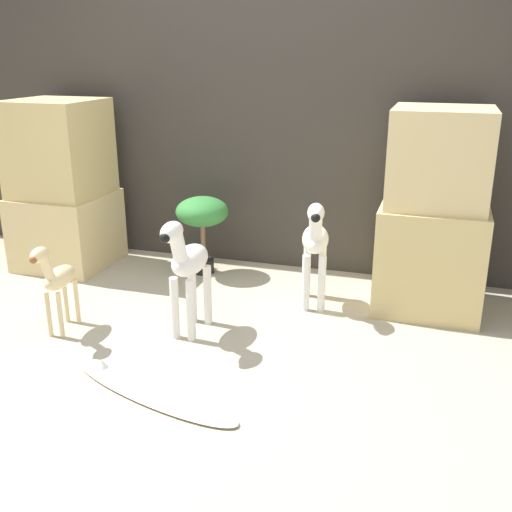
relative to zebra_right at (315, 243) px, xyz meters
name	(u,v)px	position (x,y,z in m)	size (l,w,h in m)	color
ground_plane	(163,356)	(-0.62, -0.89, -0.42)	(14.00, 14.00, 0.00)	#B2A88E
wall_back	(253,115)	(-0.62, 0.71, 0.68)	(6.40, 0.08, 2.20)	#38332D
rock_pillar_left	(63,188)	(-1.93, 0.22, 0.17)	(0.63, 0.63, 1.22)	#DBC184
rock_pillar_right	(434,217)	(0.68, 0.22, 0.17)	(0.63, 0.63, 1.23)	#D1B775
zebra_right	(315,243)	(0.00, 0.00, 0.00)	(0.22, 0.48, 0.71)	white
zebra_left	(187,265)	(-0.60, -0.60, 0.00)	(0.17, 0.48, 0.71)	white
giraffe_figurine	(56,277)	(-1.30, -0.80, -0.08)	(0.15, 0.40, 0.56)	beige
potted_palm_front	(202,216)	(-0.89, 0.35, 0.01)	(0.37, 0.37, 0.56)	black
surfboard	(151,389)	(-0.52, -1.23, -0.41)	(1.03, 0.52, 0.07)	silver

